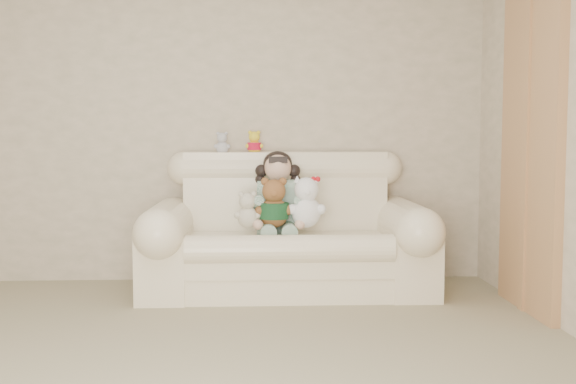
{
  "coord_description": "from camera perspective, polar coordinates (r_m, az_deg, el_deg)",
  "views": [
    {
      "loc": [
        0.43,
        -3.01,
        1.14
      ],
      "look_at": [
        0.66,
        1.9,
        0.75
      ],
      "focal_mm": 43.03,
      "sensor_mm": 36.0,
      "label": 1
    }
  ],
  "objects": [
    {
      "name": "cream_teddy",
      "position": [
        4.91,
        -3.36,
        -1.18
      ],
      "size": [
        0.24,
        0.21,
        0.3
      ],
      "primitive_type": null,
      "rotation": [
        0.0,
        0.0,
        -0.4
      ],
      "color": "beige",
      "rests_on": "sofa"
    },
    {
      "name": "white_cat",
      "position": [
        4.92,
        1.53,
        -0.39
      ],
      "size": [
        0.33,
        0.28,
        0.44
      ],
      "primitive_type": null,
      "rotation": [
        0.0,
        0.0,
        0.28
      ],
      "color": "white",
      "rests_on": "sofa"
    },
    {
      "name": "yellow_mini_bear",
      "position": [
        5.39,
        -2.81,
        4.29
      ],
      "size": [
        0.14,
        0.11,
        0.21
      ],
      "primitive_type": null,
      "rotation": [
        0.0,
        0.0,
        -0.04
      ],
      "color": "yellow",
      "rests_on": "sofa"
    },
    {
      "name": "sofa",
      "position": [
        5.05,
        -0.05,
        -2.57
      ],
      "size": [
        2.1,
        0.95,
        1.03
      ],
      "primitive_type": null,
      "color": "#F3E1C4",
      "rests_on": "floor"
    },
    {
      "name": "wall_back",
      "position": [
        5.53,
        -7.21,
        6.16
      ],
      "size": [
        4.5,
        0.0,
        4.5
      ],
      "primitive_type": "plane",
      "rotation": [
        1.57,
        0.0,
        0.0
      ],
      "color": "beige",
      "rests_on": "ground"
    },
    {
      "name": "door_panel",
      "position": [
        4.76,
        19.41,
        3.2
      ],
      "size": [
        0.06,
        0.9,
        2.1
      ],
      "primitive_type": "cube",
      "color": "#BA804F",
      "rests_on": "floor"
    },
    {
      "name": "grey_mini_plush",
      "position": [
        5.35,
        -5.46,
        4.22
      ],
      "size": [
        0.16,
        0.14,
        0.2
      ],
      "primitive_type": null,
      "rotation": [
        0.0,
        0.0,
        -0.33
      ],
      "color": "silver",
      "rests_on": "sofa"
    },
    {
      "name": "brown_teddy",
      "position": [
        4.91,
        -1.17,
        -0.5
      ],
      "size": [
        0.3,
        0.25,
        0.42
      ],
      "primitive_type": null,
      "rotation": [
        0.0,
        0.0,
        -0.17
      ],
      "color": "brown",
      "rests_on": "sofa"
    },
    {
      "name": "seated_child",
      "position": [
        5.11,
        -0.85,
        -0.01
      ],
      "size": [
        0.43,
        0.5,
        0.63
      ],
      "primitive_type": null,
      "rotation": [
        0.0,
        0.0,
        -0.11
      ],
      "color": "#2D6D4A",
      "rests_on": "sofa"
    }
  ]
}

